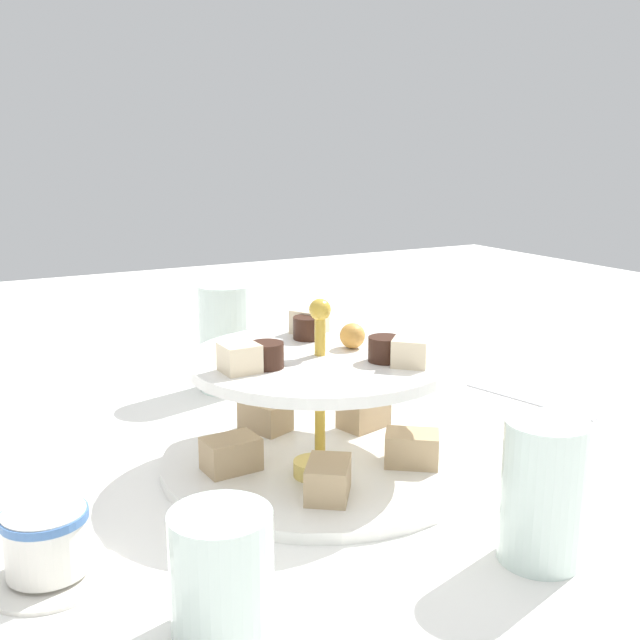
{
  "coord_description": "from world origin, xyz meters",
  "views": [
    {
      "loc": [
        0.58,
        -0.32,
        0.29
      ],
      "look_at": [
        0.0,
        0.0,
        0.14
      ],
      "focal_mm": 42.32,
      "sensor_mm": 36.0,
      "label": 1
    }
  ],
  "objects_px": {
    "tiered_serving_stand": "(320,417)",
    "water_glass_tall_right": "(226,338)",
    "butter_knife_left": "(529,400)",
    "water_glass_mid_back": "(543,492)",
    "water_glass_short_left": "(222,572)",
    "teacup_with_saucer": "(47,546)"
  },
  "relations": [
    {
      "from": "butter_knife_left",
      "to": "water_glass_short_left",
      "type": "bearing_deg",
      "value": 102.54
    },
    {
      "from": "butter_knife_left",
      "to": "water_glass_mid_back",
      "type": "height_order",
      "value": "water_glass_mid_back"
    },
    {
      "from": "water_glass_short_left",
      "to": "water_glass_mid_back",
      "type": "bearing_deg",
      "value": 81.72
    },
    {
      "from": "water_glass_short_left",
      "to": "tiered_serving_stand",
      "type": "bearing_deg",
      "value": 137.52
    },
    {
      "from": "tiered_serving_stand",
      "to": "butter_knife_left",
      "type": "xyz_separation_m",
      "value": [
        -0.04,
        0.3,
        -0.05
      ]
    },
    {
      "from": "tiered_serving_stand",
      "to": "teacup_with_saucer",
      "type": "relative_size",
      "value": 3.29
    },
    {
      "from": "water_glass_tall_right",
      "to": "teacup_with_saucer",
      "type": "relative_size",
      "value": 1.45
    },
    {
      "from": "tiered_serving_stand",
      "to": "water_glass_mid_back",
      "type": "xyz_separation_m",
      "value": [
        0.22,
        0.06,
        0.01
      ]
    },
    {
      "from": "tiered_serving_stand",
      "to": "water_glass_short_left",
      "type": "relative_size",
      "value": 3.76
    },
    {
      "from": "water_glass_tall_right",
      "to": "butter_knife_left",
      "type": "height_order",
      "value": "water_glass_tall_right"
    },
    {
      "from": "teacup_with_saucer",
      "to": "butter_knife_left",
      "type": "relative_size",
      "value": 0.53
    },
    {
      "from": "tiered_serving_stand",
      "to": "water_glass_mid_back",
      "type": "relative_size",
      "value": 2.8
    },
    {
      "from": "water_glass_tall_right",
      "to": "water_glass_short_left",
      "type": "xyz_separation_m",
      "value": [
        0.44,
        -0.18,
        -0.03
      ]
    },
    {
      "from": "water_glass_tall_right",
      "to": "water_glass_short_left",
      "type": "distance_m",
      "value": 0.48
    },
    {
      "from": "water_glass_mid_back",
      "to": "butter_knife_left",
      "type": "bearing_deg",
      "value": 137.03
    },
    {
      "from": "water_glass_tall_right",
      "to": "water_glass_mid_back",
      "type": "distance_m",
      "value": 0.48
    },
    {
      "from": "teacup_with_saucer",
      "to": "water_glass_mid_back",
      "type": "height_order",
      "value": "water_glass_mid_back"
    },
    {
      "from": "water_glass_short_left",
      "to": "water_glass_mid_back",
      "type": "height_order",
      "value": "water_glass_mid_back"
    },
    {
      "from": "water_glass_mid_back",
      "to": "tiered_serving_stand",
      "type": "bearing_deg",
      "value": -165.12
    },
    {
      "from": "water_glass_short_left",
      "to": "water_glass_mid_back",
      "type": "distance_m",
      "value": 0.23
    },
    {
      "from": "tiered_serving_stand",
      "to": "water_glass_short_left",
      "type": "height_order",
      "value": "tiered_serving_stand"
    },
    {
      "from": "tiered_serving_stand",
      "to": "water_glass_tall_right",
      "type": "relative_size",
      "value": 2.27
    }
  ]
}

